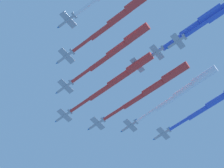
# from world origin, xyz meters

# --- Properties ---
(jet_lead) EXTENTS (52.77, 25.82, 3.99)m
(jet_lead) POSITION_xyz_m (4.19, 1.68, 177.36)
(jet_lead) COLOR #9EA3AD
(jet_port_inner) EXTENTS (49.57, 23.75, 3.93)m
(jet_port_inner) POSITION_xyz_m (16.41, -6.17, 176.64)
(jet_port_inner) COLOR #9EA3AD
(jet_starboard_inner) EXTENTS (52.42, 26.19, 3.98)m
(jet_starboard_inner) POSITION_xyz_m (8.92, 16.85, 174.89)
(jet_starboard_inner) COLOR #9EA3AD
(jet_port_mid) EXTENTS (47.32, 22.94, 3.88)m
(jet_port_mid) POSITION_xyz_m (29.26, -13.18, 175.04)
(jet_port_mid) COLOR #9EA3AD
(jet_starboard_mid) EXTENTS (51.26, 24.35, 3.98)m
(jet_starboard_mid) POSITION_xyz_m (13.12, 30.54, 177.60)
(jet_starboard_mid) COLOR #9EA3AD
(jet_starboard_outer) EXTENTS (49.01, 24.09, 4.01)m
(jet_starboard_outer) POSITION_xyz_m (16.61, 45.28, 175.14)
(jet_starboard_outer) COLOR #9EA3AD
(jet_trail_port) EXTENTS (46.97, 23.28, 3.93)m
(jet_trail_port) POSITION_xyz_m (38.95, 16.86, 178.03)
(jet_trail_port) COLOR #9EA3AD
(jet_trail_starboard) EXTENTS (50.88, 25.01, 4.00)m
(jet_trail_starboard) POSITION_xyz_m (51.13, 22.18, 177.43)
(jet_trail_starboard) COLOR #9EA3AD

